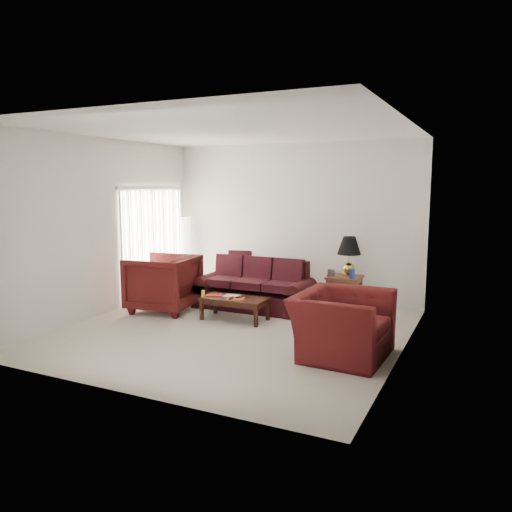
{
  "coord_description": "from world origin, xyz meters",
  "views": [
    {
      "loc": [
        3.5,
        -6.48,
        2.23
      ],
      "look_at": [
        0.0,
        0.85,
        1.05
      ],
      "focal_mm": 35.0,
      "sensor_mm": 36.0,
      "label": 1
    }
  ],
  "objects_px": {
    "armchair_right": "(342,325)",
    "coffee_table": "(235,309)",
    "sofa": "(254,285)",
    "armchair_left": "(163,283)",
    "end_table": "(344,293)",
    "floor_lamp": "(185,254)"
  },
  "relations": [
    {
      "from": "end_table",
      "to": "floor_lamp",
      "type": "distance_m",
      "value": 3.51
    },
    {
      "from": "armchair_right",
      "to": "coffee_table",
      "type": "xyz_separation_m",
      "value": [
        -2.07,
        0.92,
        -0.23
      ]
    },
    {
      "from": "end_table",
      "to": "sofa",
      "type": "bearing_deg",
      "value": -158.03
    },
    {
      "from": "armchair_left",
      "to": "armchair_right",
      "type": "xyz_separation_m",
      "value": [
        3.5,
        -0.92,
        -0.08
      ]
    },
    {
      "from": "armchair_left",
      "to": "coffee_table",
      "type": "relative_size",
      "value": 1.01
    },
    {
      "from": "end_table",
      "to": "coffee_table",
      "type": "height_order",
      "value": "end_table"
    },
    {
      "from": "coffee_table",
      "to": "end_table",
      "type": "bearing_deg",
      "value": 20.66
    },
    {
      "from": "floor_lamp",
      "to": "armchair_left",
      "type": "relative_size",
      "value": 1.43
    },
    {
      "from": "end_table",
      "to": "floor_lamp",
      "type": "relative_size",
      "value": 0.39
    },
    {
      "from": "floor_lamp",
      "to": "coffee_table",
      "type": "relative_size",
      "value": 1.44
    },
    {
      "from": "sofa",
      "to": "end_table",
      "type": "height_order",
      "value": "sofa"
    },
    {
      "from": "floor_lamp",
      "to": "coffee_table",
      "type": "xyz_separation_m",
      "value": [
        2.02,
        -1.62,
        -0.59
      ]
    },
    {
      "from": "end_table",
      "to": "floor_lamp",
      "type": "height_order",
      "value": "floor_lamp"
    },
    {
      "from": "sofa",
      "to": "coffee_table",
      "type": "distance_m",
      "value": 0.84
    },
    {
      "from": "sofa",
      "to": "coffee_table",
      "type": "height_order",
      "value": "sofa"
    },
    {
      "from": "sofa",
      "to": "coffee_table",
      "type": "relative_size",
      "value": 1.95
    },
    {
      "from": "armchair_left",
      "to": "armchair_right",
      "type": "relative_size",
      "value": 0.85
    },
    {
      "from": "floor_lamp",
      "to": "armchair_right",
      "type": "bearing_deg",
      "value": -31.77
    },
    {
      "from": "sofa",
      "to": "armchair_left",
      "type": "distance_m",
      "value": 1.6
    },
    {
      "from": "sofa",
      "to": "floor_lamp",
      "type": "xyz_separation_m",
      "value": [
        -1.98,
        0.81,
        0.35
      ]
    },
    {
      "from": "end_table",
      "to": "armchair_right",
      "type": "height_order",
      "value": "armchair_right"
    },
    {
      "from": "sofa",
      "to": "floor_lamp",
      "type": "bearing_deg",
      "value": 161.53
    }
  ]
}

